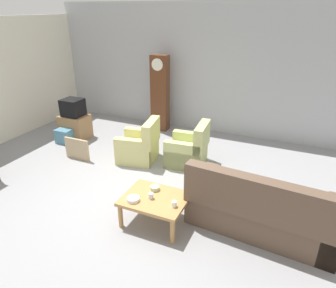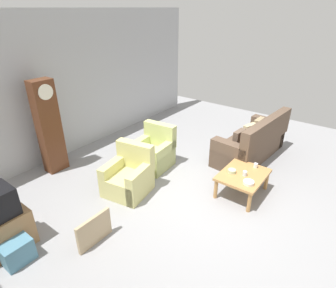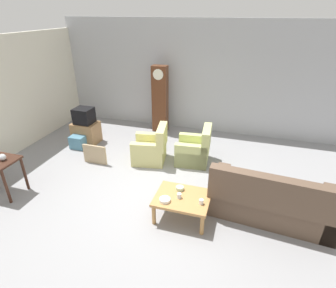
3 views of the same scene
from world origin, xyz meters
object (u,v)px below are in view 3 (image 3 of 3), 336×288
Objects in this scene: couch_floral at (270,202)px; armchair_olive_near at (151,149)px; tv_crt at (84,116)px; cup_white_porcelain at (201,202)px; tv_stand_cabinet at (86,133)px; cup_blue_rimmed at (179,196)px; grandfather_clock at (160,99)px; bowl_shallow_green at (180,188)px; glass_dome_cloche at (2,157)px; storage_box_blue at (80,141)px; armchair_olive_far at (194,151)px; framed_picture_leaning at (95,154)px; bowl_white_stacked at (165,200)px; coffee_table_wood at (182,200)px.

armchair_olive_near is (-2.73, 1.34, -0.05)m from couch_floral.
cup_white_porcelain is at bearing -31.89° from tv_crt.
armchair_olive_near is 2.15m from tv_stand_cabinet.
tv_stand_cabinet is 7.57× the size of cup_blue_rimmed.
bowl_shallow_green is (1.52, -3.42, -0.53)m from grandfather_clock.
glass_dome_cloche is at bearing -93.35° from tv_crt.
cup_white_porcelain is at bearing -28.26° from storage_box_blue.
storage_box_blue is at bearing -178.24° from armchair_olive_far.
bowl_shallow_green is (3.27, -1.72, 0.30)m from storage_box_blue.
armchair_olive_far is at bearing 94.38° from cup_blue_rimmed.
bowl_shallow_green is at bearing -23.44° from framed_picture_leaning.
armchair_olive_far is at bearing 1.76° from storage_box_blue.
cup_white_porcelain is 0.53m from bowl_shallow_green.
cup_blue_rimmed reaches higher than framed_picture_leaning.
cup_white_porcelain is at bearing -31.89° from tv_stand_cabinet.
couch_floral is 14.70× the size of bowl_shallow_green.
grandfather_clock is at bearing 44.05° from storage_box_blue.
bowl_white_stacked is at bearing -38.02° from tv_crt.
cup_blue_rimmed is 0.27m from bowl_white_stacked.
tv_stand_cabinet is 1.13× the size of framed_picture_leaning.
tv_stand_cabinet is at bearing 130.79° from framed_picture_leaning.
armchair_olive_far is 0.96× the size of coffee_table_wood.
tv_stand_cabinet is 1.28m from framed_picture_leaning.
tv_crt is 5.47× the size of cup_white_porcelain.
tv_stand_cabinet is (-2.10, 0.45, -0.01)m from armchair_olive_near.
storage_box_blue is at bearing 145.82° from bowl_white_stacked.
bowl_white_stacked is (1.36, -3.81, -0.53)m from grandfather_clock.
armchair_olive_far is 2.24m from grandfather_clock.
storage_box_blue is 5.39× the size of cup_white_porcelain.
grandfather_clock is 4.38m from glass_dome_cloche.
glass_dome_cloche is at bearing -93.35° from tv_stand_cabinet.
framed_picture_leaning is at bearing 153.79° from coffee_table_wood.
cup_white_porcelain is (-1.14, -0.51, 0.13)m from couch_floral.
storage_box_blue is (-3.37, 1.91, -0.20)m from coffee_table_wood.
tv_stand_cabinet reaches higher than coffee_table_wood.
framed_picture_leaning reaches higher than coffee_table_wood.
coffee_table_wood is 6.51× the size of bowl_shallow_green.
cup_blue_rimmed is (2.45, -1.27, 0.24)m from framed_picture_leaning.
framed_picture_leaning is at bearing 58.01° from glass_dome_cloche.
cup_blue_rimmed is at bearing -78.10° from bowl_shallow_green.
grandfather_clock is 4.08m from bowl_white_stacked.
couch_floral is 3.61× the size of framed_picture_leaning.
armchair_olive_near is 2.20m from bowl_white_stacked.
armchair_olive_far is 1.83m from bowl_shallow_green.
couch_floral reaches higher than bowl_white_stacked.
armchair_olive_near is 1.94m from bowl_shallow_green.
bowl_shallow_green is (3.24, -2.01, -0.33)m from tv_crt.
cup_white_porcelain is at bearing -49.34° from armchair_olive_near.
framed_picture_leaning is at bearing 168.45° from couch_floral.
armchair_olive_far is 2.02m from coffee_table_wood.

